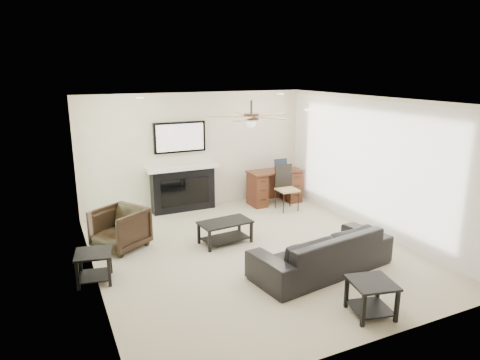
{
  "coord_description": "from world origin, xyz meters",
  "views": [
    {
      "loc": [
        -3.0,
        -5.92,
        2.98
      ],
      "look_at": [
        -0.1,
        0.3,
        1.19
      ],
      "focal_mm": 32.0,
      "sensor_mm": 36.0,
      "label": 1
    }
  ],
  "objects_px": {
    "fireplace_unit": "(183,167)",
    "desk": "(275,187)",
    "sofa": "(322,251)",
    "coffee_table": "(225,232)",
    "armchair": "(120,228)"
  },
  "relations": [
    {
      "from": "coffee_table",
      "to": "sofa",
      "type": "bearing_deg",
      "value": -66.13
    },
    {
      "from": "coffee_table",
      "to": "desk",
      "type": "bearing_deg",
      "value": 35.33
    },
    {
      "from": "desk",
      "to": "coffee_table",
      "type": "bearing_deg",
      "value": -139.19
    },
    {
      "from": "sofa",
      "to": "coffee_table",
      "type": "xyz_separation_m",
      "value": [
        -0.9,
        1.6,
        -0.12
      ]
    },
    {
      "from": "sofa",
      "to": "armchair",
      "type": "xyz_separation_m",
      "value": [
        -2.6,
        2.15,
        0.03
      ]
    },
    {
      "from": "fireplace_unit",
      "to": "desk",
      "type": "height_order",
      "value": "fireplace_unit"
    },
    {
      "from": "armchair",
      "to": "desk",
      "type": "distance_m",
      "value": 3.8
    },
    {
      "from": "coffee_table",
      "to": "fireplace_unit",
      "type": "distance_m",
      "value": 2.17
    },
    {
      "from": "armchair",
      "to": "fireplace_unit",
      "type": "height_order",
      "value": "fireplace_unit"
    },
    {
      "from": "desk",
      "to": "sofa",
      "type": "bearing_deg",
      "value": -107.53
    },
    {
      "from": "coffee_table",
      "to": "armchair",
      "type": "bearing_deg",
      "value": 156.59
    },
    {
      "from": "sofa",
      "to": "fireplace_unit",
      "type": "height_order",
      "value": "fireplace_unit"
    },
    {
      "from": "desk",
      "to": "fireplace_unit",
      "type": "bearing_deg",
      "value": 169.84
    },
    {
      "from": "sofa",
      "to": "desk",
      "type": "distance_m",
      "value": 3.43
    },
    {
      "from": "sofa",
      "to": "coffee_table",
      "type": "distance_m",
      "value": 1.84
    }
  ]
}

